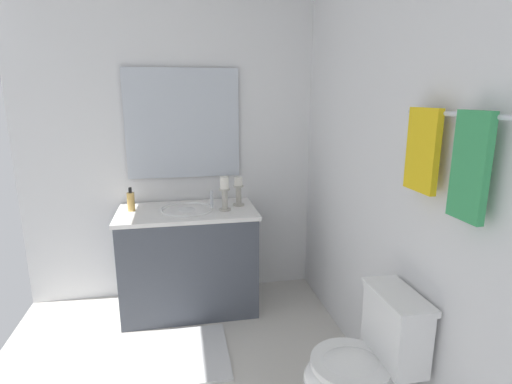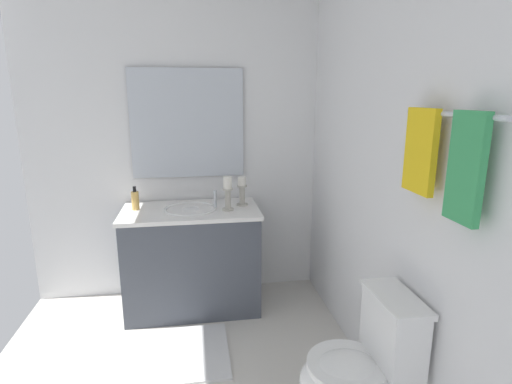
{
  "view_description": "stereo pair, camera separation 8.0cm",
  "coord_description": "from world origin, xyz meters",
  "px_view_note": "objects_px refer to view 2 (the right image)",
  "views": [
    {
      "loc": [
        2.07,
        0.05,
        1.66
      ],
      "look_at": [
        -0.16,
        0.49,
        1.11
      ],
      "focal_mm": 28.16,
      "sensor_mm": 36.0,
      "label": 1
    },
    {
      "loc": [
        2.08,
        0.13,
        1.66
      ],
      "look_at": [
        -0.16,
        0.49,
        1.11
      ],
      "focal_mm": 28.16,
      "sensor_mm": 36.0,
      "label": 2
    }
  ],
  "objects_px": {
    "candle_holder_short": "(228,192)",
    "candle_holder_tall": "(242,191)",
    "toilet": "(360,370)",
    "towel_center": "(466,168)",
    "soap_bottle": "(135,200)",
    "vanity_cabinet": "(192,259)",
    "sink_basin": "(191,214)",
    "towel_bar": "(450,114)",
    "bath_mat": "(195,352)",
    "towel_near_vanity": "(420,151)",
    "mirror": "(187,124)"
  },
  "relations": [
    {
      "from": "towel_near_vanity",
      "to": "bath_mat",
      "type": "relative_size",
      "value": 0.61
    },
    {
      "from": "towel_near_vanity",
      "to": "bath_mat",
      "type": "distance_m",
      "value": 1.9
    },
    {
      "from": "candle_holder_short",
      "to": "vanity_cabinet",
      "type": "bearing_deg",
      "value": -102.95
    },
    {
      "from": "candle_holder_tall",
      "to": "toilet",
      "type": "xyz_separation_m",
      "value": [
        1.46,
        0.39,
        -0.57
      ]
    },
    {
      "from": "towel_bar",
      "to": "soap_bottle",
      "type": "bearing_deg",
      "value": -138.44
    },
    {
      "from": "vanity_cabinet",
      "to": "sink_basin",
      "type": "bearing_deg",
      "value": 90.0
    },
    {
      "from": "soap_bottle",
      "to": "mirror",
      "type": "bearing_deg",
      "value": 118.79
    },
    {
      "from": "vanity_cabinet",
      "to": "bath_mat",
      "type": "xyz_separation_m",
      "value": [
        0.63,
        0.0,
        -0.4
      ]
    },
    {
      "from": "toilet",
      "to": "towel_center",
      "type": "distance_m",
      "value": 1.1
    },
    {
      "from": "candle_holder_short",
      "to": "soap_bottle",
      "type": "relative_size",
      "value": 1.44
    },
    {
      "from": "candle_holder_short",
      "to": "towel_bar",
      "type": "relative_size",
      "value": 0.43
    },
    {
      "from": "sink_basin",
      "to": "towel_near_vanity",
      "type": "xyz_separation_m",
      "value": [
        1.41,
        1.0,
        0.65
      ]
    },
    {
      "from": "sink_basin",
      "to": "candle_holder_tall",
      "type": "xyz_separation_m",
      "value": [
        -0.05,
        0.4,
        0.16
      ]
    },
    {
      "from": "toilet",
      "to": "sink_basin",
      "type": "bearing_deg",
      "value": -150.51
    },
    {
      "from": "toilet",
      "to": "soap_bottle",
      "type": "bearing_deg",
      "value": -140.43
    },
    {
      "from": "candle_holder_tall",
      "to": "towel_center",
      "type": "height_order",
      "value": "towel_center"
    },
    {
      "from": "toilet",
      "to": "candle_holder_short",
      "type": "bearing_deg",
      "value": -159.03
    },
    {
      "from": "candle_holder_tall",
      "to": "towel_near_vanity",
      "type": "relative_size",
      "value": 0.62
    },
    {
      "from": "candle_holder_tall",
      "to": "soap_bottle",
      "type": "bearing_deg",
      "value": -90.13
    },
    {
      "from": "vanity_cabinet",
      "to": "soap_bottle",
      "type": "bearing_deg",
      "value": -97.57
    },
    {
      "from": "soap_bottle",
      "to": "toilet",
      "type": "distance_m",
      "value": 1.96
    },
    {
      "from": "soap_bottle",
      "to": "towel_center",
      "type": "xyz_separation_m",
      "value": [
        1.76,
        1.41,
        0.52
      ]
    },
    {
      "from": "sink_basin",
      "to": "towel_near_vanity",
      "type": "bearing_deg",
      "value": 35.39
    },
    {
      "from": "mirror",
      "to": "candle_holder_tall",
      "type": "relative_size",
      "value": 3.91
    },
    {
      "from": "candle_holder_tall",
      "to": "bath_mat",
      "type": "relative_size",
      "value": 0.38
    },
    {
      "from": "sink_basin",
      "to": "toilet",
      "type": "xyz_separation_m",
      "value": [
        1.4,
        0.79,
        -0.41
      ]
    },
    {
      "from": "soap_bottle",
      "to": "toilet",
      "type": "xyz_separation_m",
      "value": [
        1.46,
        1.21,
        -0.52
      ]
    },
    {
      "from": "toilet",
      "to": "towel_center",
      "type": "bearing_deg",
      "value": 34.13
    },
    {
      "from": "candle_holder_short",
      "to": "mirror",
      "type": "bearing_deg",
      "value": -140.73
    },
    {
      "from": "sink_basin",
      "to": "bath_mat",
      "type": "xyz_separation_m",
      "value": [
        0.62,
        -0.0,
        -0.77
      ]
    },
    {
      "from": "mirror",
      "to": "soap_bottle",
      "type": "xyz_separation_m",
      "value": [
        0.23,
        -0.41,
        -0.55
      ]
    },
    {
      "from": "towel_center",
      "to": "soap_bottle",
      "type": "bearing_deg",
      "value": -141.31
    },
    {
      "from": "vanity_cabinet",
      "to": "mirror",
      "type": "distance_m",
      "value": 1.07
    },
    {
      "from": "candle_holder_short",
      "to": "towel_center",
      "type": "relative_size",
      "value": 0.64
    },
    {
      "from": "towel_center",
      "to": "bath_mat",
      "type": "distance_m",
      "value": 2.03
    },
    {
      "from": "towel_near_vanity",
      "to": "mirror",
      "type": "bearing_deg",
      "value": -149.33
    },
    {
      "from": "toilet",
      "to": "towel_bar",
      "type": "xyz_separation_m",
      "value": [
        0.15,
        0.22,
        1.22
      ]
    },
    {
      "from": "vanity_cabinet",
      "to": "towel_near_vanity",
      "type": "relative_size",
      "value": 2.88
    },
    {
      "from": "sink_basin",
      "to": "towel_bar",
      "type": "xyz_separation_m",
      "value": [
        1.56,
        1.02,
        0.81
      ]
    },
    {
      "from": "sink_basin",
      "to": "towel_near_vanity",
      "type": "relative_size",
      "value": 1.11
    },
    {
      "from": "vanity_cabinet",
      "to": "bath_mat",
      "type": "distance_m",
      "value": 0.74
    },
    {
      "from": "towel_near_vanity",
      "to": "towel_center",
      "type": "distance_m",
      "value": 0.3
    },
    {
      "from": "vanity_cabinet",
      "to": "bath_mat",
      "type": "relative_size",
      "value": 1.75
    },
    {
      "from": "soap_bottle",
      "to": "towel_near_vanity",
      "type": "relative_size",
      "value": 0.49
    },
    {
      "from": "candle_holder_tall",
      "to": "towel_bar",
      "type": "height_order",
      "value": "towel_bar"
    },
    {
      "from": "towel_bar",
      "to": "mirror",
      "type": "bearing_deg",
      "value": -151.0
    },
    {
      "from": "towel_center",
      "to": "towel_near_vanity",
      "type": "bearing_deg",
      "value": 180.0
    },
    {
      "from": "candle_holder_tall",
      "to": "towel_center",
      "type": "distance_m",
      "value": 1.92
    },
    {
      "from": "candle_holder_short",
      "to": "candle_holder_tall",
      "type": "bearing_deg",
      "value": 133.73
    },
    {
      "from": "vanity_cabinet",
      "to": "towel_center",
      "type": "distance_m",
      "value": 2.22
    }
  ]
}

